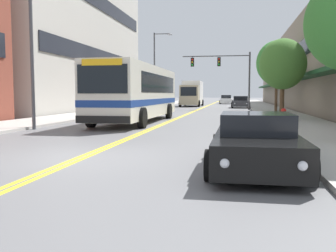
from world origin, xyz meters
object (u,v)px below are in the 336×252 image
Objects in this scene: car_red_parked_left_far at (140,106)px; car_navy_parked_left_mid at (157,103)px; traffic_signal_mast at (225,69)px; street_lamp_left_far at (157,64)px; box_truck at (192,93)px; car_white_moving_lead at (226,100)px; car_black_parked_right_foreground at (256,143)px; street_tree_right_far at (277,63)px; street_tree_right_mid at (283,64)px; fire_hydrant at (283,118)px; city_bus at (138,91)px; car_dark_grey_parked_right_mid at (240,102)px; street_lamp_left_near at (37,7)px.

car_navy_parked_left_mid is at bearing 91.07° from car_red_parked_left_far.
car_red_parked_left_far is 11.41m from traffic_signal_mast.
box_truck is at bearing 69.22° from street_lamp_left_far.
box_truck reaches higher than car_navy_parked_left_mid.
car_navy_parked_left_mid is 1.04× the size of car_white_moving_lead.
traffic_signal_mast is 8.10m from street_lamp_left_far.
car_black_parked_right_foreground is 25.98m from street_tree_right_far.
car_white_moving_lead is 0.53× the size of street_lamp_left_far.
car_red_parked_left_far is 1.03× the size of car_black_parked_right_foreground.
street_tree_right_mid is (2.38, 16.03, 2.90)m from car_black_parked_right_foreground.
traffic_signal_mast is 23.13m from fire_hydrant.
street_lamp_left_far is at bearing 163.52° from traffic_signal_mast.
car_white_moving_lead is at bearing 96.60° from street_tree_right_mid.
street_lamp_left_far is 9.53× the size of fire_hydrant.
street_tree_right_far reaches higher than city_bus.
city_bus is 28.63m from box_truck.
car_navy_parked_left_mid reaches higher than fire_hydrant.
car_dark_grey_parked_right_mid reaches higher than car_red_parked_left_far.
street_tree_right_far reaches higher than traffic_signal_mast.
city_bus reaches higher than fire_hydrant.
car_white_moving_lead is 0.92× the size of street_tree_right_mid.
car_black_parked_right_foreground is at bearing -74.38° from street_lamp_left_far.
box_truck is at bearing 76.67° from car_navy_parked_left_mid.
car_black_parked_right_foreground is at bearing -69.43° from car_red_parked_left_far.
city_bus is 2.48× the size of car_navy_parked_left_mid.
street_tree_right_far is (0.60, 9.51, 0.84)m from street_tree_right_mid.
fire_hydrant is at bearing -66.20° from street_lamp_left_far.
box_truck is 0.74× the size of street_lamp_left_near.
city_bus is 21.02m from street_lamp_left_far.
car_black_parked_right_foreground is 35.08m from street_lamp_left_far.
car_navy_parked_left_mid is at bearing 114.80° from fire_hydrant.
car_dark_grey_parked_right_mid is 10.92m from street_lamp_left_far.
fire_hydrant is at bearing -95.97° from street_tree_right_mid.
car_navy_parked_left_mid is 13.52m from street_tree_right_far.
car_red_parked_left_far is at bearing 110.57° from car_black_parked_right_foreground.
street_tree_right_far is (12.31, 18.03, -1.20)m from street_lamp_left_near.
car_navy_parked_left_mid is 24.47m from car_white_moving_lead.
street_tree_right_far reaches higher than car_dark_grey_parked_right_mid.
box_truck is (2.34, 18.62, 1.12)m from car_red_parked_left_far.
box_truck is at bearing 90.34° from city_bus.
car_dark_grey_parked_right_mid is 21.13m from street_tree_right_mid.
car_white_moving_lead is 0.65× the size of box_truck.
car_white_moving_lead is 38.98m from street_tree_right_mid.
car_red_parked_left_far is 1.06× the size of car_dark_grey_parked_right_mid.
street_tree_right_mid is at bearing -75.18° from traffic_signal_mast.
street_tree_right_mid is at bearing 81.55° from car_black_parked_right_foreground.
fire_hydrant is (10.98, -24.89, -4.43)m from street_lamp_left_far.
city_bus is 2.70× the size of car_dark_grey_parked_right_mid.
city_bus is 7.35m from street_lamp_left_near.
city_bus is 13.12× the size of fire_hydrant.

